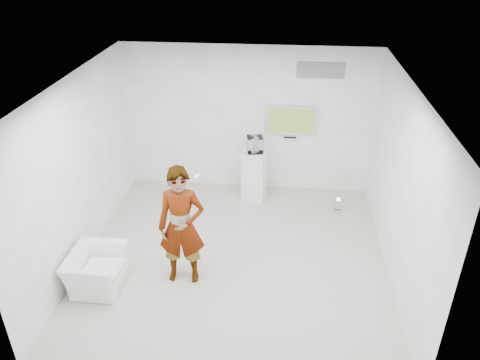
{
  "coord_description": "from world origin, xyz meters",
  "views": [
    {
      "loc": [
        0.71,
        -6.27,
        4.94
      ],
      "look_at": [
        0.02,
        0.6,
        1.17
      ],
      "focal_mm": 35.0,
      "sensor_mm": 36.0,
      "label": 1
    }
  ],
  "objects": [
    {
      "name": "tv",
      "position": [
        0.85,
        2.45,
        1.55
      ],
      "size": [
        1.0,
        0.08,
        0.6
      ],
      "primitive_type": "cube",
      "color": "silver",
      "rests_on": "room"
    },
    {
      "name": "logo_decal",
      "position": [
        1.35,
        2.49,
        2.55
      ],
      "size": [
        0.9,
        0.02,
        0.3
      ],
      "primitive_type": "cube",
      "color": "slate",
      "rests_on": "room"
    },
    {
      "name": "vitrine",
      "position": [
        0.17,
        2.05,
        1.18
      ],
      "size": [
        0.35,
        0.35,
        0.3
      ],
      "primitive_type": "cube",
      "rotation": [
        0.0,
        0.0,
        0.17
      ],
      "color": "white",
      "rests_on": "pedestal"
    },
    {
      "name": "wii_remote",
      "position": [
        -0.5,
        -0.41,
        1.75
      ],
      "size": [
        0.06,
        0.13,
        0.03
      ],
      "primitive_type": "cube",
      "rotation": [
        0.0,
        0.0,
        -0.24
      ],
      "color": "white",
      "rests_on": "person"
    },
    {
      "name": "room",
      "position": [
        0.0,
        0.0,
        1.5
      ],
      "size": [
        5.01,
        5.01,
        3.0
      ],
      "color": "#A6A198",
      "rests_on": "ground"
    },
    {
      "name": "console",
      "position": [
        0.17,
        2.05,
        1.14
      ],
      "size": [
        0.14,
        0.17,
        0.23
      ],
      "primitive_type": "cube",
      "rotation": [
        0.0,
        0.0,
        -0.6
      ],
      "color": "white",
      "rests_on": "pedestal"
    },
    {
      "name": "pedestal",
      "position": [
        0.17,
        2.05,
        0.51
      ],
      "size": [
        0.58,
        0.58,
        1.02
      ],
      "primitive_type": "cube",
      "rotation": [
        0.0,
        0.0,
        -0.17
      ],
      "color": "white",
      "rests_on": "room"
    },
    {
      "name": "armchair",
      "position": [
        -2.05,
        -0.89,
        0.29
      ],
      "size": [
        0.8,
        0.91,
        0.59
      ],
      "primitive_type": "imported",
      "rotation": [
        0.0,
        0.0,
        1.56
      ],
      "color": "white",
      "rests_on": "room"
    },
    {
      "name": "person",
      "position": [
        -0.74,
        -0.58,
        0.97
      ],
      "size": [
        0.74,
        0.51,
        1.94
      ],
      "primitive_type": "imported",
      "rotation": [
        0.0,
        0.0,
        0.07
      ],
      "color": "white",
      "rests_on": "room"
    },
    {
      "name": "floor_uplight",
      "position": [
        1.84,
        1.64,
        0.15
      ],
      "size": [
        0.23,
        0.23,
        0.29
      ],
      "primitive_type": "cylinder",
      "rotation": [
        0.0,
        0.0,
        -0.31
      ],
      "color": "silver",
      "rests_on": "room"
    }
  ]
}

